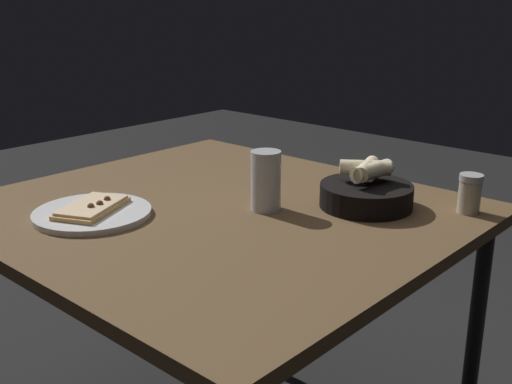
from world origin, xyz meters
TOP-DOWN VIEW (x-y plane):
  - dining_table at (0.00, 0.00)m, footprint 1.00×1.09m
  - pizza_plate at (0.24, -0.17)m, footprint 0.27×0.27m
  - bread_basket at (-0.24, 0.26)m, footprint 0.22×0.22m
  - beer_glass at (-0.07, 0.10)m, footprint 0.07×0.07m
  - pepper_shaker at (-0.37, 0.46)m, footprint 0.05×0.05m

SIDE VIEW (x-z plane):
  - dining_table at x=0.00m, z-range 0.32..1.07m
  - pizza_plate at x=0.24m, z-range 0.75..0.79m
  - bread_basket at x=-0.24m, z-range 0.74..0.85m
  - pepper_shaker at x=-0.37m, z-range 0.75..0.84m
  - beer_glass at x=-0.07m, z-range 0.75..0.89m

